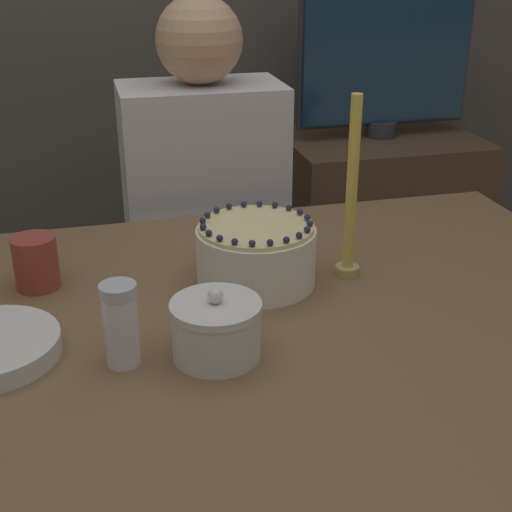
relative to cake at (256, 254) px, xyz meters
name	(u,v)px	position (x,y,z in m)	size (l,w,h in m)	color
dining_table	(237,376)	(-0.07, -0.14, -0.16)	(1.47, 1.00, 0.76)	brown
cake	(256,254)	(0.00, 0.00, 0.00)	(0.22, 0.22, 0.13)	white
sugar_bowl	(216,329)	(-0.12, -0.23, -0.01)	(0.14, 0.14, 0.12)	silver
sugar_shaker	(121,324)	(-0.26, -0.22, 0.01)	(0.06, 0.06, 0.13)	white
candle	(351,203)	(0.18, -0.01, 0.09)	(0.05, 0.05, 0.34)	tan
cup	(36,262)	(-0.39, 0.08, -0.01)	(0.08, 0.08, 0.10)	#993D33
person_man_blue_shirt	(206,265)	(0.00, 0.56, -0.28)	(0.40, 0.34, 1.22)	#2D2D38
side_cabinet	(373,239)	(0.67, 0.98, -0.44)	(0.63, 0.48, 0.74)	#4C3828
tv_monitor	(386,59)	(0.67, 0.98, 0.17)	(0.58, 0.10, 0.48)	#2D2D33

